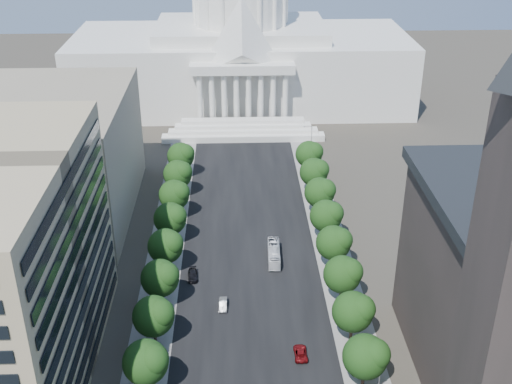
{
  "coord_description": "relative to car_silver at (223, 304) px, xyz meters",
  "views": [
    {
      "loc": [
        -2.96,
        -45.26,
        77.87
      ],
      "look_at": [
        1.57,
        78.44,
        15.46
      ],
      "focal_mm": 45.0,
      "sensor_mm": 36.0,
      "label": 1
    }
  ],
  "objects": [
    {
      "name": "tree_l_h",
      "position": [
        -11.97,
        37.43,
        5.74
      ],
      "size": [
        7.79,
        7.6,
        9.97
      ],
      "color": "#33261C",
      "rests_on": "ground"
    },
    {
      "name": "streetlight_d",
      "position": [
        25.6,
        26.62,
        5.1
      ],
      "size": [
        2.61,
        0.44,
        9.0
      ],
      "color": "gray",
      "rests_on": "ground"
    },
    {
      "name": "sidewalk_right",
      "position": [
        24.7,
        31.62,
        -0.72
      ],
      "size": [
        8.0,
        260.0,
        0.02
      ],
      "primitive_type": "cube",
      "color": "gray",
      "rests_on": "ground"
    },
    {
      "name": "tree_l_d",
      "position": [
        -11.97,
        -10.57,
        5.74
      ],
      "size": [
        7.79,
        7.6,
        9.97
      ],
      "color": "#33261C",
      "rests_on": "ground"
    },
    {
      "name": "streetlight_e",
      "position": [
        25.6,
        51.62,
        5.1
      ],
      "size": [
        2.61,
        0.44,
        9.0
      ],
      "color": "gray",
      "rests_on": "ground"
    },
    {
      "name": "car_red",
      "position": [
        13.95,
        -14.78,
        -0.03
      ],
      "size": [
        2.32,
        4.95,
        1.37
      ],
      "primitive_type": "imported",
      "rotation": [
        0.0,
        0.0,
        3.15
      ],
      "color": "#650B0D",
      "rests_on": "ground"
    },
    {
      "name": "tree_l_i",
      "position": [
        -11.97,
        49.43,
        5.74
      ],
      "size": [
        7.79,
        7.6,
        9.97
      ],
      "color": "#33261C",
      "rests_on": "ground"
    },
    {
      "name": "tree_r_d",
      "position": [
        24.03,
        -10.57,
        5.74
      ],
      "size": [
        7.79,
        7.6,
        9.97
      ],
      "color": "#33261C",
      "rests_on": "ground"
    },
    {
      "name": "car_silver",
      "position": [
        0.0,
        0.0,
        0.0
      ],
      "size": [
        1.58,
        4.37,
        1.43
      ],
      "primitive_type": "imported",
      "rotation": [
        0.0,
        0.0,
        -0.01
      ],
      "color": "#93969A",
      "rests_on": "ground"
    },
    {
      "name": "tree_r_g",
      "position": [
        24.03,
        25.43,
        5.74
      ],
      "size": [
        7.79,
        7.6,
        9.97
      ],
      "color": "#33261C",
      "rests_on": "ground"
    },
    {
      "name": "tree_l_g",
      "position": [
        -11.97,
        25.43,
        5.74
      ],
      "size": [
        7.79,
        7.6,
        9.97
      ],
      "color": "#33261C",
      "rests_on": "ground"
    },
    {
      "name": "tree_r_c",
      "position": [
        24.03,
        -22.57,
        5.74
      ],
      "size": [
        7.79,
        7.6,
        9.97
      ],
      "color": "#33261C",
      "rests_on": "ground"
    },
    {
      "name": "streetlight_c",
      "position": [
        25.6,
        1.62,
        5.1
      ],
      "size": [
        2.61,
        0.44,
        9.0
      ],
      "color": "gray",
      "rests_on": "ground"
    },
    {
      "name": "tree_r_e",
      "position": [
        24.03,
        1.43,
        5.74
      ],
      "size": [
        7.79,
        7.6,
        9.97
      ],
      "color": "#33261C",
      "rests_on": "ground"
    },
    {
      "name": "capitol",
      "position": [
        5.7,
        126.51,
        19.29
      ],
      "size": [
        120.0,
        56.0,
        73.0
      ],
      "color": "white",
      "rests_on": "ground"
    },
    {
      "name": "office_block_left_far",
      "position": [
        -42.3,
        41.62,
        14.28
      ],
      "size": [
        38.0,
        52.0,
        30.0
      ],
      "primitive_type": "cube",
      "color": "gray",
      "rests_on": "ground"
    },
    {
      "name": "tree_r_i",
      "position": [
        24.03,
        49.43,
        5.74
      ],
      "size": [
        7.79,
        7.6,
        9.97
      ],
      "color": "#33261C",
      "rests_on": "ground"
    },
    {
      "name": "tree_r_f",
      "position": [
        24.03,
        13.43,
        5.74
      ],
      "size": [
        7.79,
        7.6,
        9.97
      ],
      "color": "#33261C",
      "rests_on": "ground"
    },
    {
      "name": "tree_l_c",
      "position": [
        -11.97,
        -22.57,
        5.74
      ],
      "size": [
        7.79,
        7.6,
        9.97
      ],
      "color": "#33261C",
      "rests_on": "ground"
    },
    {
      "name": "road_asphalt",
      "position": [
        5.7,
        31.62,
        -0.72
      ],
      "size": [
        30.0,
        260.0,
        0.01
      ],
      "primitive_type": "cube",
      "color": "black",
      "rests_on": "ground"
    },
    {
      "name": "tree_r_j",
      "position": [
        24.03,
        61.43,
        5.74
      ],
      "size": [
        7.79,
        7.6,
        9.97
      ],
      "color": "#33261C",
      "rests_on": "ground"
    },
    {
      "name": "city_bus",
      "position": [
        11.15,
        17.2,
        0.79
      ],
      "size": [
        2.84,
        10.88,
        3.01
      ],
      "primitive_type": "imported",
      "rotation": [
        0.0,
        0.0,
        -0.03
      ],
      "color": "white",
      "rests_on": "ground"
    },
    {
      "name": "streetlight_b",
      "position": [
        25.6,
        -23.38,
        5.1
      ],
      "size": [
        2.61,
        0.44,
        9.0
      ],
      "color": "gray",
      "rests_on": "ground"
    },
    {
      "name": "tree_l_f",
      "position": [
        -11.97,
        13.43,
        5.74
      ],
      "size": [
        7.79,
        7.6,
        9.97
      ],
      "color": "#33261C",
      "rests_on": "ground"
    },
    {
      "name": "tree_l_e",
      "position": [
        -11.97,
        1.43,
        5.74
      ],
      "size": [
        7.79,
        7.6,
        9.97
      ],
      "color": "#33261C",
      "rests_on": "ground"
    },
    {
      "name": "car_dark_b",
      "position": [
        -6.57,
        10.46,
        -0.0
      ],
      "size": [
        2.39,
        5.08,
        1.43
      ],
      "primitive_type": "imported",
      "rotation": [
        0.0,
        0.0,
        0.08
      ],
      "color": "black",
      "rests_on": "ground"
    },
    {
      "name": "tree_l_j",
      "position": [
        -11.97,
        61.43,
        5.74
      ],
      "size": [
        7.79,
        7.6,
        9.97
      ],
      "color": "#33261C",
      "rests_on": "ground"
    },
    {
      "name": "tree_r_h",
      "position": [
        24.03,
        37.43,
        5.74
      ],
      "size": [
        7.79,
        7.6,
        9.97
      ],
      "color": "#33261C",
      "rests_on": "ground"
    },
    {
      "name": "streetlight_f",
      "position": [
        25.6,
        76.62,
        5.1
      ],
      "size": [
        2.61,
        0.44,
        9.0
      ],
      "color": "gray",
      "rests_on": "ground"
    },
    {
      "name": "sidewalk_left",
      "position": [
        -13.3,
        31.62,
        -0.72
      ],
      "size": [
        8.0,
        260.0,
        0.02
      ],
      "primitive_type": "cube",
      "color": "gray",
      "rests_on": "ground"
    }
  ]
}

